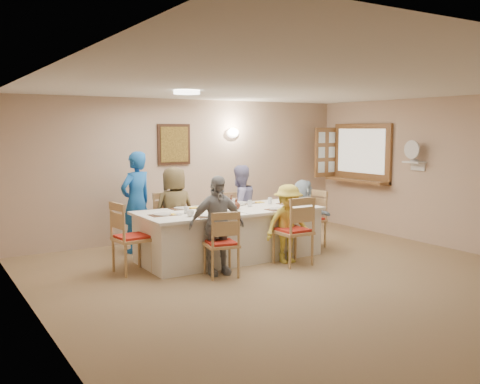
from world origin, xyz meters
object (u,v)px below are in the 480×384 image
dining_table (230,234)px  diner_back_right (240,206)px  diner_front_left (217,225)px  condiment_ketchup (224,202)px  chair_back_left (172,223)px  diner_back_left (175,211)px  serving_hatch (362,153)px  diner_front_right (288,224)px  chair_front_left (221,243)px  diner_right_end (303,214)px  chair_left_end (132,237)px  chair_right_end (309,219)px  chair_back_right (236,219)px  desk_fan (413,154)px  chair_front_right (293,230)px  caregiver (136,202)px

dining_table → diner_back_right: 0.96m
diner_front_left → condiment_ketchup: diner_front_left is taller
chair_back_left → diner_back_right: diner_back_right is taller
diner_back_left → diner_back_right: 1.20m
serving_hatch → diner_front_right: bearing=-153.7°
serving_hatch → dining_table: bearing=-168.2°
chair_front_left → diner_front_left: 0.25m
condiment_ketchup → diner_right_end: bearing=-0.5°
chair_left_end → chair_right_end: (3.10, 0.00, -0.02)m
diner_back_right → dining_table: bearing=41.2°
chair_back_right → condiment_ketchup: (-0.69, -0.79, 0.42)m
dining_table → chair_right_end: size_ratio=2.94×
serving_hatch → desk_fan: serving_hatch is taller
chair_front_right → diner_right_end: diner_right_end is taller
chair_front_left → diner_front_left: size_ratio=0.67×
desk_fan → chair_back_left: 4.30m
chair_right_end → condiment_ketchup: (-1.64, 0.01, 0.39)m
dining_table → diner_front_right: 0.93m
chair_right_end → diner_right_end: 0.16m
dining_table → diner_front_right: size_ratio=2.41×
chair_right_end → caregiver: (-2.60, 1.15, 0.33)m
chair_back_left → diner_front_right: 1.91m
caregiver → serving_hatch: bearing=153.4°
desk_fan → diner_right_end: 2.22m
chair_back_right → chair_front_left: (-1.20, -1.60, 0.01)m
chair_front_left → diner_back_left: 1.50m
desk_fan → chair_left_end: size_ratio=0.30×
diner_back_left → chair_front_right: bearing=128.2°
diner_front_left → diner_front_right: diner_front_left is taller
chair_front_left → chair_back_right: bearing=-115.2°
chair_left_end → diner_front_left: diner_front_left is taller
chair_back_right → diner_front_left: (-1.20, -1.48, 0.23)m
condiment_ketchup → chair_front_left: bearing=-122.4°
chair_front_left → diner_front_right: 1.21m
chair_front_left → diner_front_left: bearing=-78.3°
diner_back_left → condiment_ketchup: (0.51, -0.67, 0.17)m
caregiver → desk_fan: bearing=136.8°
diner_back_left → chair_back_right: bearing=-175.2°
chair_left_end → dining_table: bearing=-95.8°
chair_right_end → diner_front_left: (-2.15, -0.68, 0.20)m
diner_back_right → chair_back_right: bearing=-97.4°
diner_back_left → desk_fan: bearing=160.6°
diner_front_left → diner_front_right: (1.20, 0.00, -0.09)m
chair_left_end → diner_back_right: 2.26m
serving_hatch → chair_left_end: serving_hatch is taller
dining_table → diner_back_left: diner_back_left is taller
caregiver → diner_back_right: bearing=143.1°
serving_hatch → chair_front_right: serving_hatch is taller
chair_front_left → chair_right_end: (2.15, 0.80, 0.02)m
chair_back_left → diner_right_end: bearing=-30.0°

